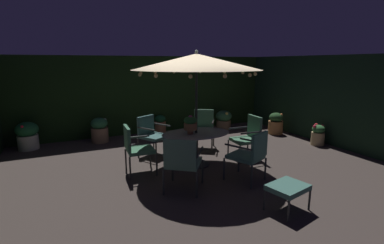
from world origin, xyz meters
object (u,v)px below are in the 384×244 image
Objects in this scene: patio_chair_southeast at (250,153)px; potted_plant_front_corner at (160,124)px; centerpiece_planter at (190,123)px; potted_plant_right_far at (224,119)px; potted_plant_back_left at (100,130)px; patio_chair_southwest at (203,126)px; patio_chair_northeast at (135,146)px; patio_chair_east at (182,160)px; potted_plant_left_near at (27,135)px; potted_plant_right_near at (318,135)px; patio_dining_table at (196,139)px; patio_chair_north at (151,132)px; potted_plant_back_center at (276,123)px; patio_chair_south at (248,135)px; ottoman_footrest at (288,188)px; patio_umbrella at (196,62)px.

patio_chair_southeast reaches higher than potted_plant_front_corner.
potted_plant_right_far is at bearing 48.00° from centerpiece_planter.
patio_chair_southwest is at bearing -34.43° from potted_plant_back_left.
patio_chair_northeast is 1.01× the size of patio_chair_east.
potted_plant_left_near is 7.75m from potted_plant_right_near.
patio_chair_east is at bearing -55.46° from potted_plant_left_near.
patio_dining_table is at bearing -130.65° from potted_plant_right_far.
patio_dining_table reaches higher than potted_plant_right_far.
potted_plant_front_corner is at bearing 65.71° from patio_chair_north.
potted_plant_back_center is at bearing -48.57° from potted_plant_right_far.
patio_chair_southeast is (1.87, -1.29, -0.02)m from patio_chair_northeast.
potted_plant_right_near is at bearing 20.82° from patio_chair_southeast.
potted_plant_right_near is at bearing -0.27° from patio_dining_table.
patio_dining_table is 1.54× the size of patio_chair_south.
ottoman_footrest is at bearing -72.57° from patio_chair_north.
patio_chair_southwest reaches higher than potted_plant_right_far.
potted_plant_back_center is at bearing -14.43° from potted_plant_back_left.
patio_chair_north is at bearing 148.74° from patio_chair_south.
patio_chair_northeast reaches higher than patio_chair_east.
patio_chair_southwest is at bearing 56.49° from patio_umbrella.
centerpiece_planter is at bearing -6.34° from patio_chair_northeast.
potted_plant_front_corner is 2.18m from potted_plant_right_far.
centerpiece_planter is 3.92m from potted_plant_right_near.
patio_chair_southeast is at bearing -137.90° from potted_plant_back_center.
patio_umbrella is 2.70× the size of patio_chair_south.
potted_plant_right_near is (3.70, -0.02, -0.30)m from patio_dining_table.
patio_chair_north is 3.31m from potted_plant_left_near.
potted_plant_back_left is (-1.71, 2.78, -0.23)m from patio_dining_table.
potted_plant_back_center is 7.13m from potted_plant_left_near.
ottoman_footrest is at bearing -53.03° from potted_plant_left_near.
patio_chair_east is 1.48× the size of ottoman_footrest.
patio_chair_northeast is 1.27m from patio_chair_east.
ottoman_footrest is (0.42, -2.34, -0.23)m from patio_dining_table.
patio_chair_southwest reaches higher than potted_plant_back_left.
potted_plant_left_near is (-4.83, 2.93, -0.17)m from patio_chair_south.
potted_plant_back_center is (3.49, 1.44, -1.90)m from patio_umbrella.
patio_chair_east reaches higher than potted_plant_back_center.
patio_dining_table is 1.33m from patio_chair_east.
patio_umbrella is at bearing -130.65° from potted_plant_right_far.
patio_chair_north is 1.41× the size of ottoman_footrest.
patio_umbrella is at bearing -123.51° from patio_chair_southwest.
patio_chair_north is 0.95× the size of patio_chair_northeast.
patio_umbrella is at bearing 123.86° from patio_dining_table.
patio_chair_south is (2.12, 1.01, -0.03)m from patio_chair_east.
centerpiece_planter reaches higher than potted_plant_back_center.
ottoman_footrest is 0.98× the size of potted_plant_back_center.
potted_plant_right_far is (3.02, 1.59, -0.22)m from patio_chair_north.
patio_chair_southwest is 2.04m from potted_plant_front_corner.
patio_chair_east reaches higher than ottoman_footrest.
ottoman_footrest is at bearing -144.64° from potted_plant_right_near.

